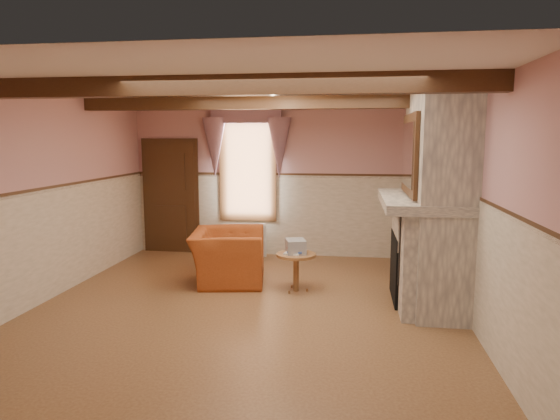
# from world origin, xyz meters

# --- Properties ---
(floor) EXTENTS (5.50, 6.00, 0.01)m
(floor) POSITION_xyz_m (0.00, 0.00, 0.00)
(floor) COLOR brown
(floor) RESTS_ON ground
(ceiling) EXTENTS (5.50, 6.00, 0.01)m
(ceiling) POSITION_xyz_m (0.00, 0.00, 2.80)
(ceiling) COLOR silver
(ceiling) RESTS_ON wall_back
(wall_back) EXTENTS (5.50, 0.02, 2.80)m
(wall_back) POSITION_xyz_m (0.00, 3.00, 1.40)
(wall_back) COLOR tan
(wall_back) RESTS_ON floor
(wall_front) EXTENTS (5.50, 0.02, 2.80)m
(wall_front) POSITION_xyz_m (0.00, -3.00, 1.40)
(wall_front) COLOR tan
(wall_front) RESTS_ON floor
(wall_left) EXTENTS (0.02, 6.00, 2.80)m
(wall_left) POSITION_xyz_m (-2.75, 0.00, 1.40)
(wall_left) COLOR tan
(wall_left) RESTS_ON floor
(wall_right) EXTENTS (0.02, 6.00, 2.80)m
(wall_right) POSITION_xyz_m (2.75, 0.00, 1.40)
(wall_right) COLOR tan
(wall_right) RESTS_ON floor
(wainscot) EXTENTS (5.50, 6.00, 1.50)m
(wainscot) POSITION_xyz_m (0.00, 0.00, 0.75)
(wainscot) COLOR beige
(wainscot) RESTS_ON floor
(chair_rail) EXTENTS (5.50, 6.00, 0.08)m
(chair_rail) POSITION_xyz_m (0.00, 0.00, 1.50)
(chair_rail) COLOR black
(chair_rail) RESTS_ON wainscot
(firebox) EXTENTS (0.20, 0.95, 0.90)m
(firebox) POSITION_xyz_m (2.00, 0.60, 0.45)
(firebox) COLOR black
(firebox) RESTS_ON floor
(armchair) EXTENTS (1.24, 1.37, 0.79)m
(armchair) POSITION_xyz_m (-0.53, 1.10, 0.39)
(armchair) COLOR #994219
(armchair) RESTS_ON floor
(side_table) EXTENTS (0.63, 0.63, 0.55)m
(side_table) POSITION_xyz_m (0.56, 0.77, 0.28)
(side_table) COLOR brown
(side_table) RESTS_ON floor
(book_stack) EXTENTS (0.34, 0.38, 0.20)m
(book_stack) POSITION_xyz_m (0.55, 0.79, 0.65)
(book_stack) COLOR #B7AD8C
(book_stack) RESTS_ON side_table
(radiator) EXTENTS (0.72, 0.43, 0.60)m
(radiator) POSITION_xyz_m (-0.57, 2.70, 0.30)
(radiator) COLOR silver
(radiator) RESTS_ON floor
(bowl) EXTENTS (0.34, 0.34, 0.08)m
(bowl) POSITION_xyz_m (2.24, 0.67, 1.46)
(bowl) COLOR brown
(bowl) RESTS_ON mantel
(mantel_clock) EXTENTS (0.14, 0.24, 0.20)m
(mantel_clock) POSITION_xyz_m (2.24, 1.19, 1.52)
(mantel_clock) COLOR #321E0E
(mantel_clock) RESTS_ON mantel
(oil_lamp) EXTENTS (0.11, 0.11, 0.28)m
(oil_lamp) POSITION_xyz_m (2.24, 1.03, 1.56)
(oil_lamp) COLOR #CD8939
(oil_lamp) RESTS_ON mantel
(candle_red) EXTENTS (0.06, 0.06, 0.16)m
(candle_red) POSITION_xyz_m (2.24, 0.20, 1.50)
(candle_red) COLOR #B42616
(candle_red) RESTS_ON mantel
(jar_yellow) EXTENTS (0.06, 0.06, 0.12)m
(jar_yellow) POSITION_xyz_m (2.24, 0.30, 1.48)
(jar_yellow) COLOR gold
(jar_yellow) RESTS_ON mantel
(fireplace) EXTENTS (0.85, 2.00, 2.80)m
(fireplace) POSITION_xyz_m (2.42, 0.60, 1.40)
(fireplace) COLOR gray
(fireplace) RESTS_ON floor
(mantel) EXTENTS (1.05, 2.05, 0.12)m
(mantel) POSITION_xyz_m (2.24, 0.60, 1.36)
(mantel) COLOR gray
(mantel) RESTS_ON fireplace
(overmantel_mirror) EXTENTS (0.06, 1.44, 1.04)m
(overmantel_mirror) POSITION_xyz_m (2.06, 0.60, 1.97)
(overmantel_mirror) COLOR silver
(overmantel_mirror) RESTS_ON fireplace
(door) EXTENTS (1.10, 0.10, 2.10)m
(door) POSITION_xyz_m (-2.10, 2.94, 1.05)
(door) COLOR black
(door) RESTS_ON floor
(window) EXTENTS (1.06, 0.08, 2.02)m
(window) POSITION_xyz_m (-0.60, 2.97, 1.65)
(window) COLOR white
(window) RESTS_ON wall_back
(window_drapes) EXTENTS (1.30, 0.14, 1.40)m
(window_drapes) POSITION_xyz_m (-0.60, 2.88, 2.25)
(window_drapes) COLOR gray
(window_drapes) RESTS_ON wall_back
(ceiling_beam_front) EXTENTS (5.50, 0.18, 0.20)m
(ceiling_beam_front) POSITION_xyz_m (0.00, -1.20, 2.70)
(ceiling_beam_front) COLOR black
(ceiling_beam_front) RESTS_ON ceiling
(ceiling_beam_back) EXTENTS (5.50, 0.18, 0.20)m
(ceiling_beam_back) POSITION_xyz_m (0.00, 1.20, 2.70)
(ceiling_beam_back) COLOR black
(ceiling_beam_back) RESTS_ON ceiling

